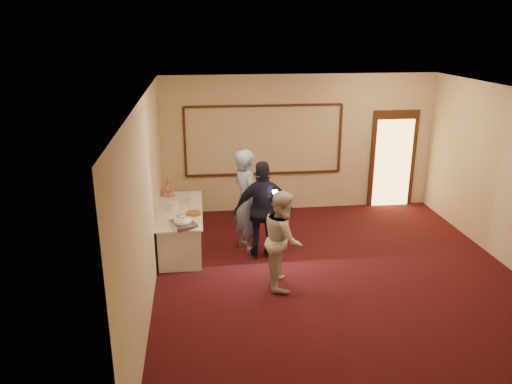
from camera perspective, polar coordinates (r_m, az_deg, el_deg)
floor at (r=8.38m, az=9.67°, el=-10.02°), size 7.00×7.00×0.00m
room_walls at (r=7.63m, az=10.47°, el=3.48°), size 6.04×7.04×3.02m
wall_molding at (r=10.86m, az=0.90°, el=5.92°), size 3.45×0.04×1.55m
doorway at (r=11.73m, az=15.36°, el=3.59°), size 1.05×0.07×2.20m
buffet_table at (r=9.37m, az=-8.57°, el=-4.16°), size 0.83×2.09×0.77m
pavlova_tray at (r=8.42m, az=-8.35°, el=-3.40°), size 0.50×0.56×0.19m
cupcake_stand at (r=9.96m, az=-10.02°, el=0.38°), size 0.27×0.27×0.40m
plate_stack_a at (r=9.22m, az=-9.38°, el=-1.52°), size 0.19×0.19×0.16m
plate_stack_b at (r=9.48m, az=-7.36°, el=-0.88°), size 0.17×0.17×0.14m
tart at (r=8.91m, az=-7.11°, el=-2.46°), size 0.29×0.29×0.06m
man at (r=9.02m, az=-1.12°, el=-0.99°), size 0.69×0.82×1.91m
woman at (r=7.84m, az=3.10°, el=-5.41°), size 0.65×0.81×1.58m
guest at (r=8.73m, az=0.85°, el=-2.13°), size 1.05×0.45×1.77m
camera_flash at (r=8.38m, az=2.18°, el=0.03°), size 0.07×0.04×0.05m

